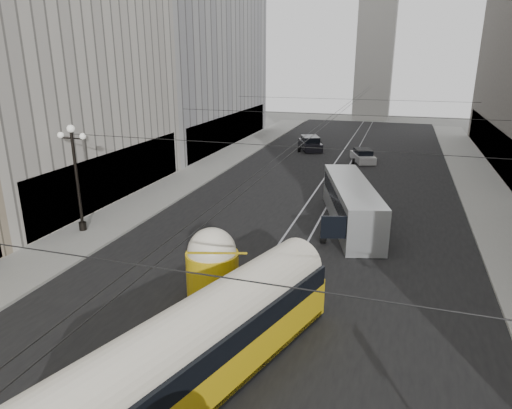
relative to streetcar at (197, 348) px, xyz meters
The scene contains 13 objects.
road 25.16m from the streetcar, 89.72° to the left, with size 20.00×85.00×0.02m, color black.
sidewalk_left 31.01m from the streetcar, 112.55° to the left, with size 4.00×72.00×0.15m, color gray.
sidewalk_right 31.11m from the streetcar, 67.04° to the left, with size 4.00×72.00×0.15m, color gray.
rail_left 25.17m from the streetcar, 91.43° to the left, with size 0.12×85.00×0.04m, color gray.
rail_right 25.18m from the streetcar, 88.01° to the left, with size 0.12×85.00×0.04m, color gray.
building_left_far 46.97m from the streetcar, 116.07° to the left, with size 12.60×28.60×28.60m.
distant_tower 73.84m from the streetcar, 89.90° to the left, with size 6.00×6.00×31.36m.
lamppost_left_mid 16.52m from the streetcar, 139.62° to the left, with size 1.86×0.44×6.37m.
catenary 24.49m from the streetcar, 89.43° to the left, with size 25.00×72.00×0.23m.
streetcar is the anchor object (origin of this frame).
city_bus 17.16m from the streetcar, 80.43° to the left, with size 5.01×10.97×2.69m.
sedan_white_far 36.01m from the streetcar, 86.87° to the left, with size 2.98×4.49×1.31m.
sedan_dark_far 41.00m from the streetcar, 96.19° to the left, with size 3.68×5.32×1.55m.
Camera 1 is at (5.26, -3.54, 10.12)m, focal length 32.00 mm.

